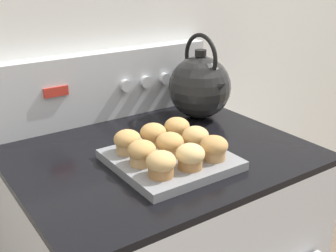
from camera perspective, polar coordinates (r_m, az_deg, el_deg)
name	(u,v)px	position (r m, az deg, el deg)	size (l,w,h in m)	color
wall_back	(93,18)	(1.34, -10.13, 14.26)	(8.00, 0.05, 2.40)	silver
control_panel	(105,86)	(1.33, -8.53, 5.41)	(0.74, 0.07, 0.21)	#B7BABF
muffin_pan	(170,160)	(1.04, 0.27, -4.57)	(0.27, 0.27, 0.02)	slate
muffin_r0_c0	(161,164)	(0.93, -0.96, -5.17)	(0.07, 0.07, 0.06)	olive
muffin_r0_c1	(190,156)	(0.96, 3.02, -4.12)	(0.07, 0.07, 0.06)	olive
muffin_r0_c2	(214,148)	(1.01, 6.23, -2.95)	(0.07, 0.07, 0.06)	#A37A4C
muffin_r1_c0	(142,153)	(0.98, -3.55, -3.63)	(0.07, 0.07, 0.06)	tan
muffin_r1_c1	(170,144)	(1.02, 0.25, -2.50)	(0.07, 0.07, 0.06)	tan
muffin_r1_c2	(195,138)	(1.06, 3.74, -1.61)	(0.07, 0.07, 0.06)	olive
muffin_r2_c0	(127,142)	(1.05, -5.52, -2.11)	(0.07, 0.07, 0.06)	tan
muffin_r2_c1	(153,135)	(1.08, -2.01, -1.16)	(0.07, 0.07, 0.06)	#A37A4C
muffin_r2_c2	(177,128)	(1.12, 1.22, -0.32)	(0.07, 0.07, 0.06)	#A37A4C
tea_kettle	(200,86)	(1.33, 4.35, 5.40)	(0.20, 0.23, 0.27)	black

